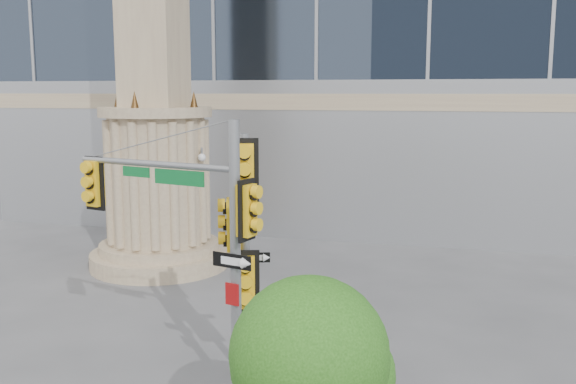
# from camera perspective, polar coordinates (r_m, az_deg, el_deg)

# --- Properties ---
(monument) EXTENTS (4.40, 4.40, 16.60)m
(monument) POSITION_cam_1_polar(r_m,az_deg,el_deg) (20.53, -11.75, 8.57)
(monument) COLOR #A0866C
(monument) RESTS_ON ground
(main_signal_pole) EXTENTS (3.88, 1.31, 5.11)m
(main_signal_pole) POSITION_cam_1_polar(r_m,az_deg,el_deg) (11.67, -8.47, -3.08)
(main_signal_pole) COLOR slate
(main_signal_pole) RESTS_ON ground
(secondary_signal_pole) EXTENTS (0.90, 0.64, 4.80)m
(secondary_signal_pole) POSITION_cam_1_polar(r_m,az_deg,el_deg) (12.18, -4.07, -4.15)
(secondary_signal_pole) COLOR slate
(secondary_signal_pole) RESTS_ON ground
(street_tree) EXTENTS (2.11, 2.06, 3.28)m
(street_tree) POSITION_cam_1_polar(r_m,az_deg,el_deg) (8.44, 2.20, -14.91)
(street_tree) COLOR #A0866C
(street_tree) RESTS_ON ground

